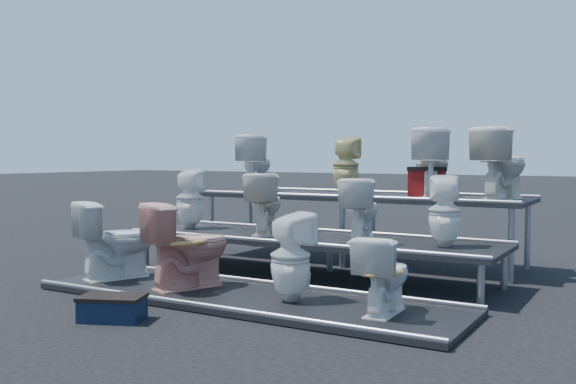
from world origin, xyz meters
The scene contains 18 objects.
ground centered at (0.00, 0.00, 0.00)m, with size 80.00×80.00×0.00m, color black.
tier_front centered at (0.00, -1.30, 0.03)m, with size 4.20×1.20×0.06m, color black.
tier_mid centered at (0.00, 0.00, 0.23)m, with size 4.20×1.20×0.46m, color black.
tier_back centered at (0.00, 1.30, 0.43)m, with size 4.20×1.20×0.86m, color black.
toilet_0 centered at (-1.63, -1.30, 0.47)m, with size 0.46×0.81×0.82m, color white.
toilet_1 centered at (-0.67, -1.30, 0.48)m, with size 0.47×0.83×0.85m, color #E69D8A.
toilet_2 centered at (0.50, -1.30, 0.46)m, with size 0.36×0.37×0.80m, color white.
toilet_3 centered at (1.39, -1.30, 0.38)m, with size 0.36×0.64×0.65m, color white.
toilet_4 centered at (-1.69, 0.00, 0.83)m, with size 0.33×0.34×0.74m, color white.
toilet_5 centered at (-0.60, 0.00, 0.81)m, with size 0.39×0.69×0.71m, color silver.
toilet_6 centered at (0.60, 0.00, 0.79)m, with size 0.37×0.65×0.67m, color white.
toilet_7 centered at (1.50, 0.00, 0.81)m, with size 0.32×0.33×0.71m, color white.
toilet_8 centered at (-1.58, 1.30, 1.25)m, with size 0.44×0.77×0.78m, color white.
toilet_9 centered at (-0.18, 1.30, 1.23)m, with size 0.34×0.34×0.75m, color #CFC683.
toilet_10 centered at (0.94, 1.30, 1.27)m, with size 0.46×0.81×0.82m, color white.
toilet_11 centered at (1.77, 1.30, 1.27)m, with size 0.46×0.80×0.82m, color silver.
red_crate centered at (0.91, 1.27, 1.02)m, with size 0.44×0.35×0.32m, color #9D1811.
step_stool centered at (-0.54, -2.43, 0.09)m, with size 0.50×0.30×0.18m, color black.
Camera 1 is at (3.34, -6.21, 1.36)m, focal length 40.00 mm.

